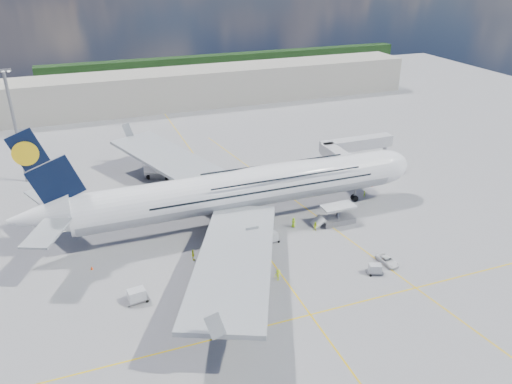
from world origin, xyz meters
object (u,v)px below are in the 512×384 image
object	(u,v)px
dolly_nose_near	(271,237)
dolly_row_b	(217,253)
cargo_loader	(337,217)
crew_van	(293,222)
cone_wing_right_outer	(234,311)
crew_loader	(316,227)
cone_wing_left_inner	(200,182)
dolly_back	(137,295)
crew_nose	(365,194)
light_mast	(15,126)
cone_wing_left_outer	(176,166)
cone_wing_right_inner	(200,256)
airliner	(243,189)
cone_tail	(92,268)
dolly_row_c	(232,266)
catering_truck_inner	(152,202)
crew_tug	(278,275)
dolly_nose_far	(375,269)
service_van	(387,261)
crew_wing	(193,255)
baggage_tug	(253,246)
jet_bridge	(350,150)
catering_truck_outer	(160,170)
dolly_row_a	(210,269)
cone_nose	(372,185)

from	to	relation	value
dolly_nose_near	dolly_row_b	bearing A→B (deg)	178.88
cargo_loader	crew_van	bearing A→B (deg)	170.98
cone_wing_right_outer	crew_loader	bearing A→B (deg)	38.37
dolly_row_b	cone_wing_left_inner	size ratio (longest dim) A/B	6.16
dolly_back	cone_wing_left_inner	xyz separation A→B (m)	(19.81, 38.34, -0.87)
crew_nose	light_mast	bearing A→B (deg)	106.95
cone_wing_left_outer	cone_wing_right_inner	bearing A→B (deg)	-96.74
airliner	cone_tail	distance (m)	30.47
crew_loader	cone_wing_right_outer	distance (m)	27.72
dolly_row_c	catering_truck_inner	xyz separation A→B (m)	(-8.90, 24.66, 1.81)
crew_nose	dolly_nose_near	bearing A→B (deg)	155.44
cone_wing_left_inner	cone_wing_right_outer	distance (m)	46.40
crew_tug	cone_wing_right_outer	bearing A→B (deg)	-146.30
dolly_nose_near	cone_wing_right_outer	size ratio (longest dim) A/B	5.88
dolly_nose_far	cone_tail	bearing A→B (deg)	178.46
cone_wing_left_inner	cone_wing_left_outer	xyz separation A→B (m)	(-3.16, 11.08, -0.01)
airliner	crew_nose	distance (m)	28.35
dolly_row_c	service_van	xyz separation A→B (m)	(24.68, -8.06, 0.27)
service_van	crew_wing	size ratio (longest dim) A/B	2.17
catering_truck_inner	crew_wing	size ratio (longest dim) A/B	4.03
dolly_row_c	cone_wing_right_inner	world-z (taller)	cone_wing_right_inner
baggage_tug	airliner	bearing A→B (deg)	95.39
dolly_row_c	crew_loader	xyz separation A→B (m)	(18.37, 6.06, 0.60)
dolly_row_c	crew_nose	size ratio (longest dim) A/B	2.10
jet_bridge	catering_truck_outer	distance (m)	43.91
cargo_loader	crew_wing	size ratio (longest dim) A/B	4.27
service_van	cone_wing_left_inner	bearing A→B (deg)	108.39
crew_van	baggage_tug	bearing A→B (deg)	94.22
crew_tug	crew_wing	bearing A→B (deg)	141.17
dolly_nose_near	catering_truck_inner	world-z (taller)	catering_truck_inner
cargo_loader	dolly_row_a	size ratio (longest dim) A/B	3.20
airliner	service_van	size ratio (longest dim) A/B	18.23
dolly_nose_near	service_van	distance (m)	20.46
crew_loader	dolly_back	bearing A→B (deg)	-148.72
jet_bridge	dolly_row_b	world-z (taller)	jet_bridge
dolly_nose_near	baggage_tug	distance (m)	4.09
dolly_row_a	crew_tug	size ratio (longest dim) A/B	1.34
service_van	airliner	bearing A→B (deg)	120.12
airliner	catering_truck_outer	xyz separation A→B (m)	(-11.36, 26.11, -4.93)
dolly_back	cone_wing_left_outer	distance (m)	52.16
dolly_row_a	crew_wing	world-z (taller)	crew_wing
crew_tug	dolly_row_b	bearing A→B (deg)	132.46
catering_truck_outer	dolly_row_b	bearing A→B (deg)	-53.80
cone_wing_right_outer	cone_tail	bearing A→B (deg)	134.60
baggage_tug	crew_wing	xyz separation A→B (m)	(-10.67, 0.47, 0.30)
catering_truck_outer	crew_loader	bearing A→B (deg)	-24.62
catering_truck_inner	cone_tail	world-z (taller)	catering_truck_inner
service_van	cone_nose	distance (m)	31.07
airliner	catering_truck_inner	world-z (taller)	airliner
dolly_nose_far	dolly_nose_near	bearing A→B (deg)	149.49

